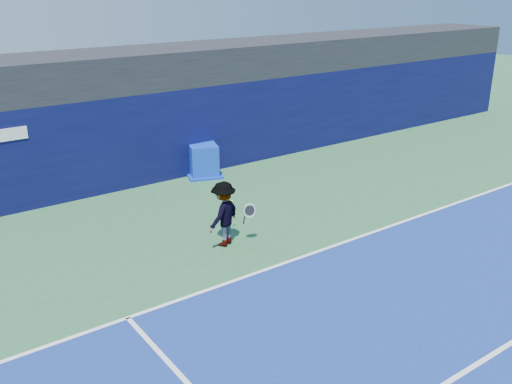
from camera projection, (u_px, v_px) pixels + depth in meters
The scene contains 8 objects.
ground at pixel (410, 305), 11.93m from camera, with size 80.00×80.00×0.00m, color #2C6138.
baseline at pixel (315, 252), 14.21m from camera, with size 24.00×0.10×0.01m, color white.
service_line at pixel (496, 352), 10.41m from camera, with size 24.00×0.10×0.01m, color white.
stadium_band at pixel (153, 67), 19.40m from camera, with size 36.00×3.00×1.20m, color black.
back_wall_assembly at pixel (170, 133), 19.38m from camera, with size 36.00×1.03×3.00m.
equipment_cart at pixel (203, 162), 19.60m from camera, with size 1.47×1.47×1.11m.
tennis_player at pixel (224, 214), 14.36m from camera, with size 1.38×1.03×1.70m.
tennis_ball at pixel (232, 201), 15.10m from camera, with size 0.07×0.07×0.07m.
Camera 1 is at (-8.66, -6.50, 6.41)m, focal length 40.00 mm.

